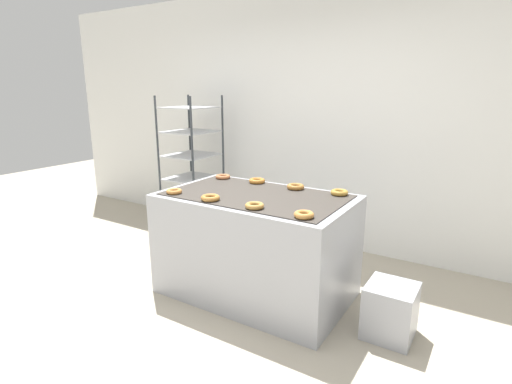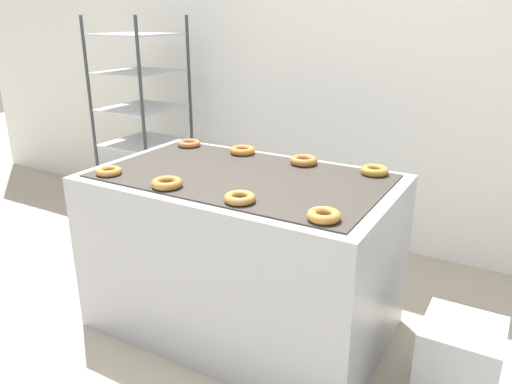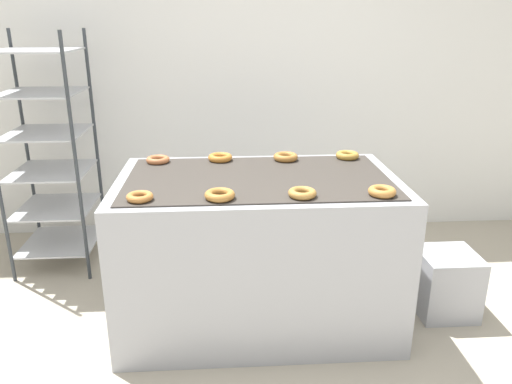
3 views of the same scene
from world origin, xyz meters
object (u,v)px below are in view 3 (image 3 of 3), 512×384
at_px(donut_near_midright, 302,193).
at_px(glaze_bin, 446,283).
at_px(donut_far_left, 158,160).
at_px(donut_far_midleft, 220,157).
at_px(donut_far_midright, 286,157).
at_px(donut_near_midleft, 220,195).
at_px(donut_far_right, 347,155).
at_px(baking_rack_cart, 49,152).
at_px(donut_near_right, 382,191).
at_px(donut_near_left, 140,197).
at_px(fryer_machine, 258,250).

bearing_deg(donut_near_midright, glaze_bin, 18.06).
relative_size(donut_far_left, donut_far_midleft, 0.95).
bearing_deg(donut_far_midright, donut_near_midleft, -121.06).
bearing_deg(donut_far_right, baking_rack_cart, 166.83).
bearing_deg(donut_near_midright, donut_near_right, -0.78).
relative_size(glaze_bin, donut_near_midleft, 2.63).
bearing_deg(donut_far_midright, donut_near_right, -59.41).
bearing_deg(donut_near_midright, baking_rack_cart, 144.16).
distance_m(donut_near_left, donut_far_left, 0.67).
xyz_separation_m(donut_near_midright, donut_far_midright, (-0.00, 0.67, 0.00)).
bearing_deg(baking_rack_cart, donut_near_left, -55.11).
bearing_deg(donut_near_left, baking_rack_cart, 124.89).
bearing_deg(baking_rack_cart, glaze_bin, -18.27).
height_order(donut_near_midleft, donut_near_right, same).
bearing_deg(fryer_machine, donut_near_midright, -59.64).
height_order(glaze_bin, donut_near_left, donut_near_left).
xyz_separation_m(donut_near_left, donut_near_right, (1.19, -0.01, 0.00)).
xyz_separation_m(donut_near_right, donut_far_midleft, (-0.80, 0.69, -0.00)).
bearing_deg(glaze_bin, donut_far_right, 146.17).
relative_size(donut_near_right, donut_far_midleft, 0.93).
height_order(fryer_machine, donut_near_midright, donut_near_midright).
bearing_deg(donut_near_midleft, donut_near_midright, 0.47).
xyz_separation_m(donut_far_midleft, donut_far_midright, (0.40, -0.02, 0.00)).
height_order(fryer_machine, donut_far_midleft, donut_far_midleft).
relative_size(donut_near_left, donut_far_midleft, 0.87).
xyz_separation_m(glaze_bin, donut_near_left, (-1.74, -0.31, 0.71)).
height_order(donut_near_left, donut_near_right, donut_near_right).
bearing_deg(donut_far_left, donut_far_midleft, 2.52).
height_order(donut_near_left, donut_far_midright, donut_far_midright).
distance_m(donut_near_midright, donut_far_right, 0.79).
bearing_deg(fryer_machine, donut_far_midleft, 120.63).
distance_m(baking_rack_cart, donut_near_left, 1.40).
bearing_deg(donut_far_right, donut_near_midright, -119.70).
height_order(donut_near_left, donut_near_midright, donut_near_midright).
distance_m(donut_far_midright, donut_far_right, 0.39).
relative_size(baking_rack_cart, donut_near_left, 12.76).
xyz_separation_m(donut_near_midright, donut_near_right, (0.40, -0.01, 0.00)).
distance_m(donut_near_left, donut_near_midleft, 0.39).
distance_m(donut_far_left, donut_far_midleft, 0.38).
height_order(glaze_bin, donut_near_midleft, donut_near_midleft).
bearing_deg(fryer_machine, donut_far_left, 150.26).
relative_size(donut_near_right, donut_far_left, 0.97).
bearing_deg(donut_near_left, donut_far_midright, 40.18).
distance_m(donut_far_left, donut_far_right, 1.18).
relative_size(glaze_bin, donut_near_right, 2.85).
bearing_deg(donut_near_right, donut_near_midright, 179.22).
relative_size(donut_near_left, donut_near_midright, 0.93).
bearing_deg(baking_rack_cart, donut_far_midleft, -21.30).
height_order(donut_near_midright, donut_far_left, donut_near_midright).
bearing_deg(glaze_bin, donut_near_left, -169.96).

